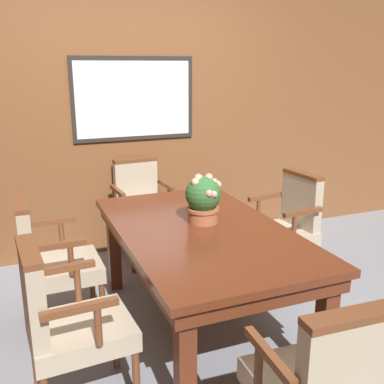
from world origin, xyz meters
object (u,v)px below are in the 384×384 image
at_px(chair_right_far, 286,224).
at_px(potted_plant, 203,198).
at_px(chair_head_far, 141,205).
at_px(chair_left_near, 66,320).
at_px(chair_left_far, 50,259).
at_px(dining_table, 201,241).

bearing_deg(chair_right_far, potted_plant, -76.79).
distance_m(chair_head_far, chair_left_near, 1.94).
bearing_deg(chair_head_far, chair_right_far, -48.37).
distance_m(chair_left_far, chair_right_far, 1.84).
height_order(dining_table, potted_plant, potted_plant).
bearing_deg(potted_plant, chair_left_near, -152.54).
bearing_deg(dining_table, potted_plant, 58.01).
relative_size(chair_left_far, potted_plant, 2.76).
distance_m(chair_left_near, potted_plant, 1.17).
bearing_deg(potted_plant, dining_table, -121.99).
relative_size(dining_table, chair_left_far, 1.93).
bearing_deg(dining_table, chair_left_near, -155.69).
bearing_deg(dining_table, chair_right_far, 22.40).
bearing_deg(chair_head_far, chair_left_far, -138.18).
height_order(dining_table, chair_head_far, chair_head_far).
bearing_deg(chair_left_near, potted_plant, -66.09).
xyz_separation_m(dining_table, potted_plant, (0.06, 0.09, 0.26)).
distance_m(chair_head_far, chair_right_far, 1.33).
xyz_separation_m(chair_head_far, potted_plant, (0.09, -1.22, 0.39)).
distance_m(chair_right_far, chair_left_near, 2.00).
distance_m(chair_head_far, potted_plant, 1.28).
bearing_deg(chair_left_far, chair_right_far, -91.34).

